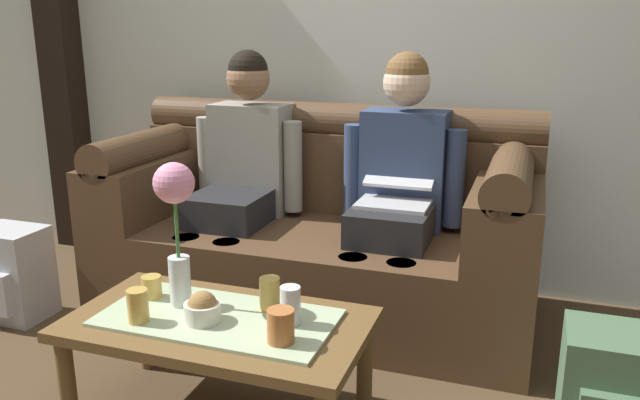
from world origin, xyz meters
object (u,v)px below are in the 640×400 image
(couch, at_px, (318,232))
(cup_far_left, at_px, (138,306))
(coffee_table, at_px, (218,332))
(cup_near_right, at_px, (290,306))
(person_right, at_px, (399,181))
(snack_bowl, at_px, (203,309))
(cup_far_center, at_px, (152,287))
(flower_vase, at_px, (176,210))
(backpack_left, at_px, (12,274))
(cup_far_right, at_px, (281,326))
(cup_near_left, at_px, (270,294))
(backpack_right, at_px, (616,386))
(person_left, at_px, (242,169))

(couch, relative_size, cup_far_left, 18.14)
(coffee_table, bearing_deg, cup_near_right, 6.34)
(person_right, distance_m, snack_bowl, 1.15)
(couch, height_order, cup_far_left, couch)
(cup_far_center, height_order, cup_far_left, cup_far_left)
(flower_vase, distance_m, backpack_left, 1.30)
(couch, relative_size, cup_far_right, 19.13)
(coffee_table, bearing_deg, flower_vase, 165.16)
(coffee_table, bearing_deg, backpack_left, 162.43)
(cup_far_center, relative_size, backpack_left, 0.18)
(coffee_table, height_order, cup_far_right, cup_far_right)
(person_right, relative_size, cup_near_right, 9.56)
(snack_bowl, height_order, cup_near_left, cup_near_left)
(snack_bowl, relative_size, cup_far_right, 1.14)
(flower_vase, bearing_deg, backpack_right, 12.12)
(person_right, relative_size, snack_bowl, 10.16)
(cup_far_left, bearing_deg, flower_vase, 69.61)
(coffee_table, relative_size, backpack_left, 2.31)
(person_left, height_order, cup_near_right, person_left)
(cup_far_center, height_order, cup_far_right, cup_far_right)
(flower_vase, xyz_separation_m, backpack_left, (-1.14, 0.37, -0.52))
(coffee_table, distance_m, cup_far_right, 0.30)
(person_right, xyz_separation_m, backpack_right, (0.88, -0.65, -0.48))
(backpack_left, bearing_deg, cup_near_right, -13.91)
(person_right, height_order, flower_vase, person_right)
(person_left, relative_size, cup_far_right, 11.63)
(flower_vase, distance_m, cup_near_right, 0.50)
(cup_far_center, relative_size, backpack_right, 0.21)
(couch, xyz_separation_m, cup_far_left, (-0.22, -1.13, 0.07))
(flower_vase, xyz_separation_m, cup_far_center, (-0.13, 0.02, -0.30))
(flower_vase, relative_size, cup_near_left, 4.45)
(coffee_table, distance_m, snack_bowl, 0.11)
(person_right, xyz_separation_m, coffee_table, (-0.39, -1.00, -0.32))
(person_left, distance_m, person_right, 0.77)
(coffee_table, relative_size, cup_far_center, 12.68)
(cup_near_left, bearing_deg, person_left, 120.60)
(cup_far_center, bearing_deg, cup_far_right, -15.55)
(cup_far_center, bearing_deg, person_left, 95.76)
(snack_bowl, xyz_separation_m, cup_far_center, (-0.27, 0.11, -0.00))
(cup_near_left, distance_m, cup_far_left, 0.43)
(person_left, height_order, cup_near_left, person_left)
(couch, xyz_separation_m, backpack_right, (1.27, -0.66, -0.19))
(cup_near_left, relative_size, cup_near_right, 0.88)
(coffee_table, relative_size, backpack_right, 2.72)
(person_right, distance_m, cup_far_center, 1.18)
(flower_vase, bearing_deg, snack_bowl, -33.82)
(cup_far_center, height_order, backpack_right, cup_far_center)
(person_left, height_order, flower_vase, person_left)
(flower_vase, xyz_separation_m, backpack_right, (1.43, 0.31, -0.55))
(flower_vase, height_order, backpack_right, flower_vase)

